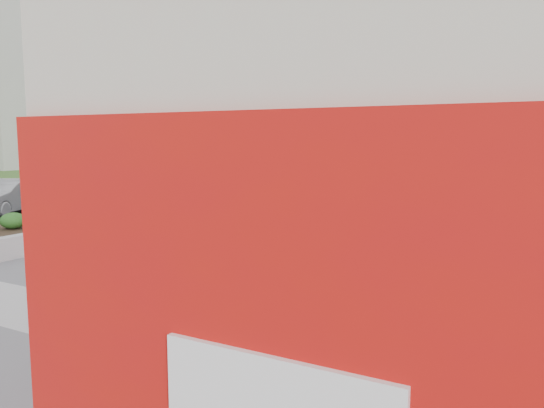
{
  "coord_description": "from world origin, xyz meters",
  "views": [
    {
      "loc": [
        7.26,
        -5.41,
        2.86
      ],
      "look_at": [
        0.42,
        6.98,
        1.1
      ],
      "focal_mm": 35.0,
      "sensor_mm": 36.0,
      "label": 1
    }
  ],
  "objects_px": {
    "planter": "(113,214)",
    "car_silver": "(6,197)",
    "skateboarder": "(264,212)",
    "traffic_signal_far": "(102,140)",
    "car_dark": "(208,177)",
    "traffic_signal_near": "(240,140)"
  },
  "relations": [
    {
      "from": "planter",
      "to": "car_silver",
      "type": "xyz_separation_m",
      "value": [
        -5.8,
        0.23,
        0.24
      ]
    },
    {
      "from": "skateboarder",
      "to": "car_silver",
      "type": "relative_size",
      "value": 0.33
    },
    {
      "from": "traffic_signal_far",
      "to": "car_silver",
      "type": "xyz_separation_m",
      "value": [
        5.13,
        -9.77,
        -2.11
      ]
    },
    {
      "from": "car_silver",
      "to": "planter",
      "type": "bearing_deg",
      "value": -26.76
    },
    {
      "from": "planter",
      "to": "car_silver",
      "type": "height_order",
      "value": "car_silver"
    },
    {
      "from": "traffic_signal_far",
      "to": "car_silver",
      "type": "height_order",
      "value": "traffic_signal_far"
    },
    {
      "from": "traffic_signal_far",
      "to": "car_dark",
      "type": "height_order",
      "value": "traffic_signal_far"
    },
    {
      "from": "planter",
      "to": "car_silver",
      "type": "distance_m",
      "value": 5.81
    },
    {
      "from": "planter",
      "to": "traffic_signal_far",
      "type": "relative_size",
      "value": 4.29
    },
    {
      "from": "car_silver",
      "to": "car_dark",
      "type": "xyz_separation_m",
      "value": [
        0.46,
        12.41,
        -0.05
      ]
    },
    {
      "from": "car_dark",
      "to": "car_silver",
      "type": "bearing_deg",
      "value": -74.88
    },
    {
      "from": "planter",
      "to": "skateboarder",
      "type": "relative_size",
      "value": 13.84
    },
    {
      "from": "traffic_signal_near",
      "to": "traffic_signal_far",
      "type": "height_order",
      "value": "same"
    },
    {
      "from": "traffic_signal_near",
      "to": "skateboarder",
      "type": "distance_m",
      "value": 11.56
    },
    {
      "from": "planter",
      "to": "traffic_signal_far",
      "type": "bearing_deg",
      "value": 137.54
    },
    {
      "from": "planter",
      "to": "car_dark",
      "type": "relative_size",
      "value": 4.33
    },
    {
      "from": "traffic_signal_near",
      "to": "car_dark",
      "type": "relative_size",
      "value": 1.01
    },
    {
      "from": "traffic_signal_far",
      "to": "skateboarder",
      "type": "bearing_deg",
      "value": -28.76
    },
    {
      "from": "traffic_signal_near",
      "to": "car_silver",
      "type": "height_order",
      "value": "traffic_signal_near"
    },
    {
      "from": "planter",
      "to": "traffic_signal_near",
      "type": "relative_size",
      "value": 4.29
    },
    {
      "from": "planter",
      "to": "traffic_signal_far",
      "type": "height_order",
      "value": "traffic_signal_far"
    },
    {
      "from": "car_dark",
      "to": "skateboarder",
      "type": "bearing_deg",
      "value": -30.59
    }
  ]
}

